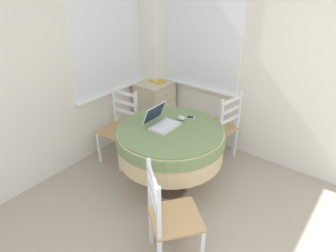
{
  "coord_description": "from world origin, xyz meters",
  "views": [
    {
      "loc": [
        -0.99,
        -0.08,
        2.23
      ],
      "look_at": [
        1.27,
        1.66,
        0.69
      ],
      "focal_mm": 32.0,
      "sensor_mm": 36.0,
      "label": 1
    }
  ],
  "objects_px": {
    "cell_phone": "(190,117)",
    "dining_chair_near_back_window": "(120,128)",
    "computer_mouse": "(181,118)",
    "laptop": "(161,122)",
    "dining_chair_camera_near": "(170,218)",
    "round_dining_table": "(171,141)",
    "dining_chair_near_right_window": "(220,128)",
    "book_on_cabinet": "(157,81)",
    "corner_cabinet": "(155,107)"
  },
  "relations": [
    {
      "from": "round_dining_table",
      "to": "computer_mouse",
      "type": "relative_size",
      "value": 11.64
    },
    {
      "from": "laptop",
      "to": "corner_cabinet",
      "type": "relative_size",
      "value": 0.41
    },
    {
      "from": "laptop",
      "to": "dining_chair_camera_near",
      "type": "xyz_separation_m",
      "value": [
        -0.7,
        -0.65,
        -0.38
      ]
    },
    {
      "from": "dining_chair_near_right_window",
      "to": "corner_cabinet",
      "type": "bearing_deg",
      "value": 86.26
    },
    {
      "from": "laptop",
      "to": "computer_mouse",
      "type": "distance_m",
      "value": 0.25
    },
    {
      "from": "laptop",
      "to": "corner_cabinet",
      "type": "bearing_deg",
      "value": 43.23
    },
    {
      "from": "corner_cabinet",
      "to": "book_on_cabinet",
      "type": "relative_size",
      "value": 3.66
    },
    {
      "from": "cell_phone",
      "to": "computer_mouse",
      "type": "bearing_deg",
      "value": 152.41
    },
    {
      "from": "laptop",
      "to": "dining_chair_near_right_window",
      "type": "relative_size",
      "value": 0.34
    },
    {
      "from": "computer_mouse",
      "to": "book_on_cabinet",
      "type": "height_order",
      "value": "computer_mouse"
    },
    {
      "from": "dining_chair_near_back_window",
      "to": "corner_cabinet",
      "type": "height_order",
      "value": "dining_chair_near_back_window"
    },
    {
      "from": "book_on_cabinet",
      "to": "cell_phone",
      "type": "bearing_deg",
      "value": -122.84
    },
    {
      "from": "round_dining_table",
      "to": "dining_chair_camera_near",
      "type": "bearing_deg",
      "value": -142.87
    },
    {
      "from": "round_dining_table",
      "to": "dining_chair_camera_near",
      "type": "xyz_separation_m",
      "value": [
        -0.7,
        -0.53,
        -0.18
      ]
    },
    {
      "from": "cell_phone",
      "to": "dining_chair_near_back_window",
      "type": "xyz_separation_m",
      "value": [
        -0.22,
        0.89,
        -0.33
      ]
    },
    {
      "from": "round_dining_table",
      "to": "dining_chair_near_right_window",
      "type": "relative_size",
      "value": 1.22
    },
    {
      "from": "dining_chair_camera_near",
      "to": "round_dining_table",
      "type": "bearing_deg",
      "value": 37.13
    },
    {
      "from": "computer_mouse",
      "to": "corner_cabinet",
      "type": "relative_size",
      "value": 0.12
    },
    {
      "from": "cell_phone",
      "to": "dining_chair_camera_near",
      "type": "relative_size",
      "value": 0.13
    },
    {
      "from": "cell_phone",
      "to": "corner_cabinet",
      "type": "bearing_deg",
      "value": 59.16
    },
    {
      "from": "dining_chair_near_right_window",
      "to": "computer_mouse",
      "type": "bearing_deg",
      "value": 166.95
    },
    {
      "from": "laptop",
      "to": "dining_chair_near_back_window",
      "type": "xyz_separation_m",
      "value": [
        0.11,
        0.75,
        -0.38
      ]
    },
    {
      "from": "round_dining_table",
      "to": "corner_cabinet",
      "type": "distance_m",
      "value": 1.39
    },
    {
      "from": "round_dining_table",
      "to": "cell_phone",
      "type": "xyz_separation_m",
      "value": [
        0.32,
        -0.02,
        0.15
      ]
    },
    {
      "from": "dining_chair_near_back_window",
      "to": "corner_cabinet",
      "type": "bearing_deg",
      "value": 8.81
    },
    {
      "from": "dining_chair_camera_near",
      "to": "book_on_cabinet",
      "type": "distance_m",
      "value": 2.28
    },
    {
      "from": "computer_mouse",
      "to": "dining_chair_camera_near",
      "type": "distance_m",
      "value": 1.14
    },
    {
      "from": "computer_mouse",
      "to": "dining_chair_near_right_window",
      "type": "xyz_separation_m",
      "value": [
        0.63,
        -0.15,
        -0.35
      ]
    },
    {
      "from": "dining_chair_camera_near",
      "to": "dining_chair_near_right_window",
      "type": "bearing_deg",
      "value": 14.93
    },
    {
      "from": "laptop",
      "to": "dining_chair_camera_near",
      "type": "height_order",
      "value": "laptop"
    },
    {
      "from": "computer_mouse",
      "to": "book_on_cabinet",
      "type": "relative_size",
      "value": 0.45
    },
    {
      "from": "round_dining_table",
      "to": "laptop",
      "type": "relative_size",
      "value": 3.53
    },
    {
      "from": "dining_chair_near_back_window",
      "to": "book_on_cabinet",
      "type": "distance_m",
      "value": 0.94
    },
    {
      "from": "round_dining_table",
      "to": "dining_chair_near_back_window",
      "type": "bearing_deg",
      "value": 83.1
    },
    {
      "from": "laptop",
      "to": "cell_phone",
      "type": "relative_size",
      "value": 2.73
    },
    {
      "from": "dining_chair_near_back_window",
      "to": "computer_mouse",
      "type": "bearing_deg",
      "value": -81.87
    },
    {
      "from": "computer_mouse",
      "to": "dining_chair_near_back_window",
      "type": "relative_size",
      "value": 0.1
    },
    {
      "from": "dining_chair_near_back_window",
      "to": "laptop",
      "type": "bearing_deg",
      "value": -98.29
    },
    {
      "from": "corner_cabinet",
      "to": "computer_mouse",
      "type": "bearing_deg",
      "value": -126.18
    },
    {
      "from": "cell_phone",
      "to": "dining_chair_near_back_window",
      "type": "bearing_deg",
      "value": 103.8
    },
    {
      "from": "computer_mouse",
      "to": "cell_phone",
      "type": "distance_m",
      "value": 0.11
    },
    {
      "from": "computer_mouse",
      "to": "laptop",
      "type": "bearing_deg",
      "value": 159.29
    },
    {
      "from": "corner_cabinet",
      "to": "book_on_cabinet",
      "type": "bearing_deg",
      "value": -30.73
    },
    {
      "from": "corner_cabinet",
      "to": "dining_chair_near_right_window",
      "type": "bearing_deg",
      "value": -93.74
    },
    {
      "from": "dining_chair_camera_near",
      "to": "corner_cabinet",
      "type": "distance_m",
      "value": 2.24
    },
    {
      "from": "round_dining_table",
      "to": "book_on_cabinet",
      "type": "xyz_separation_m",
      "value": [
        0.97,
        0.98,
        0.17
      ]
    },
    {
      "from": "dining_chair_camera_near",
      "to": "corner_cabinet",
      "type": "bearing_deg",
      "value": 43.12
    },
    {
      "from": "laptop",
      "to": "dining_chair_camera_near",
      "type": "relative_size",
      "value": 0.34
    },
    {
      "from": "dining_chair_near_back_window",
      "to": "book_on_cabinet",
      "type": "height_order",
      "value": "dining_chair_near_back_window"
    },
    {
      "from": "round_dining_table",
      "to": "laptop",
      "type": "xyz_separation_m",
      "value": [
        -0.0,
        0.12,
        0.2
      ]
    }
  ]
}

